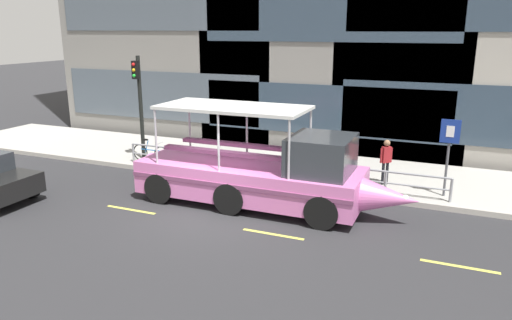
# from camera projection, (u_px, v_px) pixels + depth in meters

# --- Properties ---
(ground_plane) EXTENTS (120.00, 120.00, 0.00)m
(ground_plane) POSITION_uv_depth(u_px,v_px,m) (209.00, 213.00, 14.88)
(ground_plane) COLOR #2B2B2D
(sidewalk) EXTENTS (32.00, 4.80, 0.18)m
(sidewalk) POSITION_uv_depth(u_px,v_px,m) (273.00, 165.00, 19.82)
(sidewalk) COLOR #A8A59E
(sidewalk) RESTS_ON ground_plane
(curb_edge) EXTENTS (32.00, 0.18, 0.18)m
(curb_edge) POSITION_uv_depth(u_px,v_px,m) (249.00, 182.00, 17.61)
(curb_edge) COLOR #B2ADA3
(curb_edge) RESTS_ON ground_plane
(lane_centreline) EXTENTS (25.80, 0.12, 0.01)m
(lane_centreline) POSITION_uv_depth(u_px,v_px,m) (198.00, 221.00, 14.25)
(lane_centreline) COLOR #DBD64C
(lane_centreline) RESTS_ON ground_plane
(curb_guardrail) EXTENTS (12.30, 0.09, 0.81)m
(curb_guardrail) POSITION_uv_depth(u_px,v_px,m) (271.00, 165.00, 17.47)
(curb_guardrail) COLOR gray
(curb_guardrail) RESTS_ON sidewalk
(traffic_light_pole) EXTENTS (0.24, 0.46, 4.29)m
(traffic_light_pole) POSITION_uv_depth(u_px,v_px,m) (139.00, 98.00, 19.65)
(traffic_light_pole) COLOR black
(traffic_light_pole) RESTS_ON sidewalk
(parking_sign) EXTENTS (0.60, 0.12, 2.56)m
(parking_sign) POSITION_uv_depth(u_px,v_px,m) (449.00, 145.00, 15.41)
(parking_sign) COLOR #4C4F54
(parking_sign) RESTS_ON sidewalk
(leaned_bicycle) EXTENTS (1.74, 0.46, 0.96)m
(leaned_bicycle) POSITION_uv_depth(u_px,v_px,m) (151.00, 153.00, 19.82)
(leaned_bicycle) COLOR black
(leaned_bicycle) RESTS_ON sidewalk
(duck_tour_boat) EXTENTS (9.06, 2.47, 3.18)m
(duck_tour_boat) POSITION_uv_depth(u_px,v_px,m) (265.00, 175.00, 15.24)
(duck_tour_boat) COLOR pink
(duck_tour_boat) RESTS_ON ground_plane
(pedestrian_near_bow) EXTENTS (0.37, 0.33, 1.61)m
(pedestrian_near_bow) POSITION_uv_depth(u_px,v_px,m) (386.00, 158.00, 16.82)
(pedestrian_near_bow) COLOR black
(pedestrian_near_bow) RESTS_ON sidewalk
(pedestrian_mid_left) EXTENTS (0.43, 0.22, 1.52)m
(pedestrian_mid_left) POSITION_uv_depth(u_px,v_px,m) (295.00, 150.00, 18.10)
(pedestrian_mid_left) COLOR #47423D
(pedestrian_mid_left) RESTS_ON sidewalk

